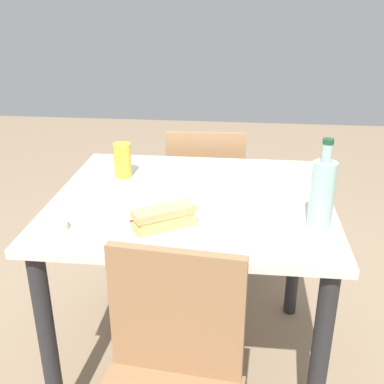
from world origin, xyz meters
name	(u,v)px	position (x,y,z in m)	size (l,w,h in m)	color
ground_plane	(192,359)	(0.00, 0.00, 0.00)	(8.00, 8.00, 0.00)	#8C755B
dining_table	(192,227)	(0.00, 0.00, 0.65)	(1.02, 0.89, 0.78)	beige
chair_far	(206,196)	(0.00, 0.64, 0.50)	(0.42, 0.42, 0.87)	#936B47
plate_near	(164,229)	(-0.06, -0.28, 0.79)	(0.25, 0.25, 0.01)	white
baguette_sandwich_near	(164,217)	(-0.06, -0.28, 0.83)	(0.21, 0.17, 0.07)	tan
knife_near	(154,220)	(-0.10, -0.23, 0.80)	(0.17, 0.07, 0.01)	silver
water_bottle	(322,193)	(0.43, -0.19, 0.90)	(0.08, 0.08, 0.30)	#99C6B7
beer_glass	(123,160)	(-0.30, 0.18, 0.85)	(0.07, 0.07, 0.14)	gold
olive_bowl	(50,226)	(-0.42, -0.31, 0.79)	(0.11, 0.11, 0.03)	silver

